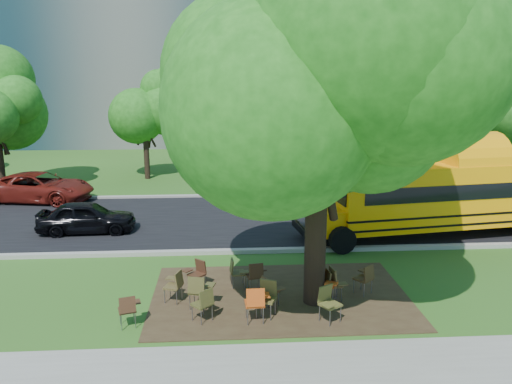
{
  "coord_description": "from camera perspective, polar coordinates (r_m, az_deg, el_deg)",
  "views": [
    {
      "loc": [
        -0.48,
        -13.14,
        5.95
      ],
      "look_at": [
        0.59,
        3.44,
        2.04
      ],
      "focal_mm": 35.0,
      "sensor_mm": 36.0,
      "label": 1
    }
  ],
  "objects": [
    {
      "name": "chair_11",
      "position": [
        14.11,
        0.0,
        -9.29
      ],
      "size": [
        0.59,
        0.6,
        0.88
      ],
      "rotation": [
        0.0,
        0.0,
        0.17
      ],
      "color": "#3F2816",
      "rests_on": "ground"
    },
    {
      "name": "kerb_near",
      "position": [
        17.19,
        -1.88,
        -6.78
      ],
      "size": [
        80.0,
        0.25,
        0.14
      ],
      "primitive_type": "cube",
      "color": "gray",
      "rests_on": "ground"
    },
    {
      "name": "school_bus",
      "position": [
        20.41,
        22.47,
        -0.03
      ],
      "size": [
        11.69,
        4.08,
        2.81
      ],
      "rotation": [
        0.0,
        0.0,
        0.15
      ],
      "color": "#FF9F08",
      "rests_on": "ground"
    },
    {
      "name": "bg_car_red",
      "position": [
        26.07,
        -23.52,
        0.5
      ],
      "size": [
        5.4,
        3.21,
        1.41
      ],
      "primitive_type": "imported",
      "rotation": [
        0.0,
        0.0,
        1.39
      ],
      "color": "#601610",
      "rests_on": "ground"
    },
    {
      "name": "dirt_patch",
      "position": [
        14.04,
        2.77,
        -11.78
      ],
      "size": [
        7.0,
        4.5,
        0.03
      ],
      "primitive_type": "cube",
      "color": "#382819",
      "rests_on": "ground"
    },
    {
      "name": "chair_13",
      "position": [
        14.25,
        12.39,
        -9.36
      ],
      "size": [
        0.6,
        0.75,
        0.89
      ],
      "rotation": [
        0.0,
        0.0,
        0.68
      ],
      "color": "#422D17",
      "rests_on": "ground"
    },
    {
      "name": "chair_0",
      "position": [
        12.64,
        -14.4,
        -12.66
      ],
      "size": [
        0.57,
        0.62,
        0.84
      ],
      "rotation": [
        0.0,
        0.0,
        0.29
      ],
      "color": "#412617",
      "rests_on": "ground"
    },
    {
      "name": "chair_7",
      "position": [
        13.73,
        8.7,
        -10.15
      ],
      "size": [
        0.58,
        0.58,
        0.86
      ],
      "rotation": [
        0.0,
        0.0,
        -1.43
      ],
      "color": "#4D4021",
      "rests_on": "ground"
    },
    {
      "name": "kerb_far",
      "position": [
        24.95,
        -2.49,
        -0.41
      ],
      "size": [
        80.0,
        0.25,
        0.14
      ],
      "primitive_type": "cube",
      "color": "gray",
      "rests_on": "ground"
    },
    {
      "name": "chair_2",
      "position": [
        12.55,
        -5.95,
        -12.31
      ],
      "size": [
        0.61,
        0.76,
        0.89
      ],
      "rotation": [
        0.0,
        0.0,
        0.73
      ],
      "color": "#46431E",
      "rests_on": "ground"
    },
    {
      "name": "chair_10",
      "position": [
        14.37,
        -2.27,
        -8.95
      ],
      "size": [
        0.55,
        0.57,
        0.85
      ],
      "rotation": [
        0.0,
        0.0,
        -1.46
      ],
      "color": "#4C4621",
      "rests_on": "ground"
    },
    {
      "name": "chair_12",
      "position": [
        13.67,
        7.97,
        -9.93
      ],
      "size": [
        0.63,
        0.8,
        0.97
      ],
      "rotation": [
        0.0,
        0.0,
        4.26
      ],
      "color": "#CB4A15",
      "rests_on": "ground"
    },
    {
      "name": "chair_8",
      "position": [
        13.66,
        -9.23,
        -10.24
      ],
      "size": [
        0.55,
        0.7,
        0.89
      ],
      "rotation": [
        0.0,
        0.0,
        1.24
      ],
      "color": "brown",
      "rests_on": "ground"
    },
    {
      "name": "chair_6",
      "position": [
        13.65,
        8.19,
        -10.0
      ],
      "size": [
        0.66,
        0.65,
        0.97
      ],
      "rotation": [
        0.0,
        0.0,
        1.74
      ],
      "color": "#4A3E20",
      "rests_on": "ground"
    },
    {
      "name": "bg_tree_3",
      "position": [
        28.45,
        13.9,
        11.0
      ],
      "size": [
        5.6,
        5.6,
        7.84
      ],
      "color": "black",
      "rests_on": "ground"
    },
    {
      "name": "chair_14",
      "position": [
        13.31,
        1.54,
        -10.94
      ],
      "size": [
        0.65,
        0.55,
        0.81
      ],
      "rotation": [
        0.0,
        0.0,
        5.18
      ],
      "color": "#473119",
      "rests_on": "ground"
    },
    {
      "name": "chair_5",
      "position": [
        12.59,
        8.23,
        -12.19
      ],
      "size": [
        0.62,
        0.77,
        0.93
      ],
      "rotation": [
        0.0,
        0.0,
        3.72
      ],
      "color": "brown",
      "rests_on": "ground"
    },
    {
      "name": "chair_1",
      "position": [
        13.16,
        -6.54,
        -10.91
      ],
      "size": [
        0.72,
        0.56,
        0.95
      ],
      "rotation": [
        0.0,
        0.0,
        -0.25
      ],
      "color": "#46421E",
      "rests_on": "ground"
    },
    {
      "name": "asphalt_road",
      "position": [
        21.0,
        -2.24,
        -3.18
      ],
      "size": [
        80.0,
        8.0,
        0.04
      ],
      "primitive_type": "cube",
      "color": "black",
      "rests_on": "ground"
    },
    {
      "name": "building_main",
      "position": [
        49.97,
        -13.04,
        18.71
      ],
      "size": [
        38.0,
        16.0,
        22.0
      ],
      "primitive_type": "cube",
      "color": "slate",
      "rests_on": "ground"
    },
    {
      "name": "chair_9",
      "position": [
        14.43,
        -6.75,
        -8.98
      ],
      "size": [
        0.72,
        0.57,
        0.84
      ],
      "rotation": [
        0.0,
        0.0,
        2.4
      ],
      "color": "#3E2316",
      "rests_on": "ground"
    },
    {
      "name": "chair_3",
      "position": [
        12.74,
        1.1,
        -11.65
      ],
      "size": [
        0.77,
        0.61,
        0.95
      ],
      "rotation": [
        0.0,
        0.0,
        2.74
      ],
      "color": "brown",
      "rests_on": "ground"
    },
    {
      "name": "building_right",
      "position": [
        57.08,
        23.02,
        18.82
      ],
      "size": [
        30.0,
        16.0,
        25.0
      ],
      "primitive_type": "cube",
      "color": "slate",
      "rests_on": "ground"
    },
    {
      "name": "black_car",
      "position": [
        20.27,
        -18.77,
        -2.74
      ],
      "size": [
        3.7,
        1.62,
        1.24
      ],
      "primitive_type": "imported",
      "rotation": [
        0.0,
        0.0,
        1.61
      ],
      "color": "black",
      "rests_on": "ground"
    },
    {
      "name": "chair_4",
      "position": [
        12.4,
        0.01,
        -12.31
      ],
      "size": [
        0.63,
        0.6,
        0.97
      ],
      "rotation": [
        0.0,
        0.0,
        0.05
      ],
      "color": "#BD4814",
      "rests_on": "ground"
    },
    {
      "name": "ground",
      "position": [
        14.43,
        -1.48,
        -11.11
      ],
      "size": [
        160.0,
        160.0,
        0.0
      ],
      "primitive_type": "plane",
      "color": "#2A4E18",
      "rests_on": "ground"
    },
    {
      "name": "main_tree",
      "position": [
        12.43,
        7.27,
        11.1
      ],
      "size": [
        7.2,
        7.2,
        9.12
      ],
      "color": "black",
      "rests_on": "ground"
    },
    {
      "name": "bg_tree_2",
      "position": [
        29.54,
        -12.67,
        9.54
      ],
      "size": [
        4.8,
        4.8,
        6.62
      ],
      "color": "black",
      "rests_on": "ground"
    }
  ]
}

